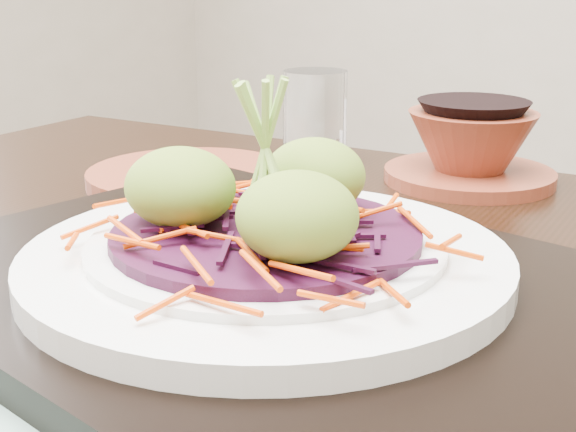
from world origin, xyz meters
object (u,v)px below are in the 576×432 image
Objects in this scene: water_glass at (315,117)px; white_plate at (266,258)px; dining_table at (302,385)px; terracotta_side_plate at (190,176)px; serving_tray at (266,289)px; terracotta_bowl_set at (471,151)px.

white_plate is at bearing -56.13° from water_glass.
water_glass reaches higher than dining_table.
water_glass reaches higher than terracotta_side_plate.
white_plate reaches higher than terracotta_side_plate.
serving_tray is 1.54× the size of white_plate.
serving_tray is at bearing 165.96° from white_plate.
serving_tray is 4.64× the size of water_glass.
dining_table is 6.14× the size of terracotta_side_plate.
white_plate is 0.39m from water_glass.
dining_table is 0.26m from terracotta_side_plate.
terracotta_bowl_set is (-0.05, 0.35, 0.02)m from serving_tray.
terracotta_bowl_set reaches higher than dining_table.
white_plate is at bearing -11.61° from serving_tray.
terracotta_side_plate is (-0.25, 0.17, -0.01)m from serving_tray.
terracotta_bowl_set reaches higher than white_plate.
terracotta_bowl_set is at bearing 98.21° from white_plate.
dining_table is at bearing -85.29° from terracotta_bowl_set.
terracotta_side_plate is (-0.22, 0.11, 0.10)m from dining_table.
serving_tray is at bearing -34.89° from terracotta_side_plate.
serving_tray is 0.35m from terracotta_bowl_set.
dining_table is 0.14m from white_plate.
dining_table is at bearing -53.30° from water_glass.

